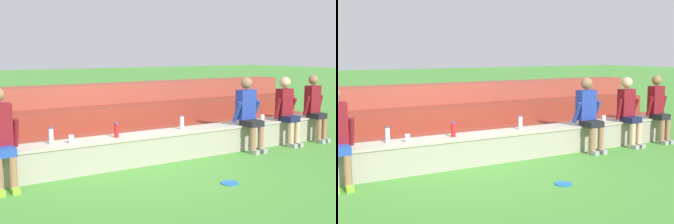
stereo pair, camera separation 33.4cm
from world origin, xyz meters
The scene contains 13 objects.
ground_plane centered at (0.00, 0.00, 0.00)m, with size 80.00×80.00×0.00m, color #4C9338.
stone_seating_wall centered at (0.00, 0.26, 0.27)m, with size 9.50×0.56×0.50m.
brick_bleachers centered at (0.00, 2.00, 0.47)m, with size 10.68×2.02×1.22m.
person_left_of_center centered at (-2.11, 0.00, 0.75)m, with size 0.52×0.57×1.42m.
person_center centered at (2.45, -0.01, 0.76)m, with size 0.54×0.58×1.42m.
person_right_of_center centered at (3.48, -0.02, 0.74)m, with size 0.49×0.55×1.40m.
person_far_right centered at (4.31, -0.04, 0.74)m, with size 0.48×0.52×1.41m.
water_bottle_near_right centered at (1.11, 0.30, 0.62)m, with size 0.08×0.08×0.25m.
water_bottle_mid_right centered at (-1.31, 0.30, 0.62)m, with size 0.07×0.07×0.25m.
water_bottle_center_gap centered at (-0.23, 0.24, 0.62)m, with size 0.08×0.08×0.25m.
plastic_cup_left_end centered at (3.04, 0.23, 0.57)m, with size 0.09×0.09×0.13m, color white.
plastic_cup_right_end centered at (-1.02, 0.20, 0.56)m, with size 0.08×0.08×0.13m, color white.
frisbee centered at (0.74, -1.50, 0.01)m, with size 0.25×0.25×0.02m, color blue.
Camera 1 is at (-3.36, -6.31, 1.92)m, focal length 47.47 mm.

